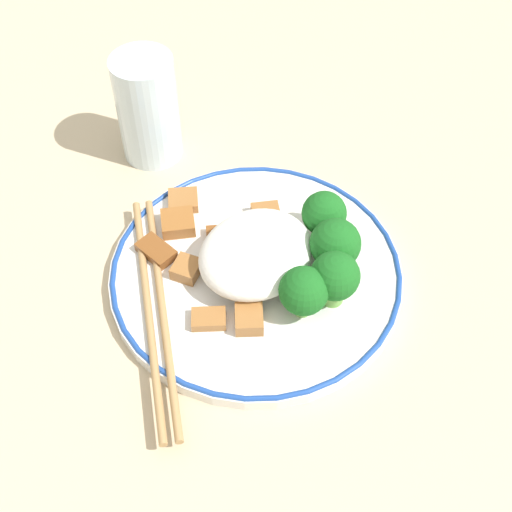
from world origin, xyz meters
name	(u,v)px	position (x,y,z in m)	size (l,w,h in m)	color
ground_plane	(256,278)	(0.00, 0.00, 0.00)	(3.00, 3.00, 0.00)	#C6B28E
plate	(256,273)	(0.00, 0.00, 0.01)	(0.26, 0.26, 0.01)	white
rice_mound	(252,252)	(0.00, 0.00, 0.04)	(0.11, 0.09, 0.05)	white
broccoli_back_left	(301,293)	(0.00, -0.06, 0.04)	(0.04, 0.04, 0.05)	#72AD4C
broccoli_back_center	(335,277)	(0.03, -0.07, 0.04)	(0.04, 0.04, 0.05)	#72AD4C
broccoli_back_right	(335,245)	(0.05, -0.04, 0.05)	(0.05, 0.05, 0.06)	#72AD4C
broccoli_mid_left	(324,215)	(0.07, -0.01, 0.04)	(0.04, 0.04, 0.05)	#72AD4C
meat_near_front	(178,223)	(-0.02, 0.09, 0.02)	(0.04, 0.04, 0.01)	#995B28
meat_near_left	(267,219)	(0.04, 0.04, 0.02)	(0.04, 0.04, 0.01)	#9E6633
meat_near_right	(209,319)	(-0.07, -0.02, 0.02)	(0.04, 0.03, 0.01)	#9E6633
meat_near_back	(220,235)	(0.00, 0.05, 0.02)	(0.03, 0.03, 0.01)	brown
meat_on_rice_edge	(187,269)	(-0.05, 0.04, 0.02)	(0.03, 0.03, 0.01)	#9E6633
meat_mid_left	(156,251)	(-0.06, 0.07, 0.02)	(0.02, 0.04, 0.01)	brown
meat_mid_right	(249,319)	(-0.04, -0.04, 0.02)	(0.04, 0.04, 0.01)	#9E6633
meat_far_scatter	(183,201)	(0.00, 0.11, 0.02)	(0.04, 0.04, 0.01)	#9E6633
chopsticks	(155,309)	(-0.09, 0.02, 0.02)	(0.14, 0.22, 0.01)	#AD8451
drinking_glass	(148,109)	(0.03, 0.20, 0.06)	(0.06, 0.06, 0.11)	silver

